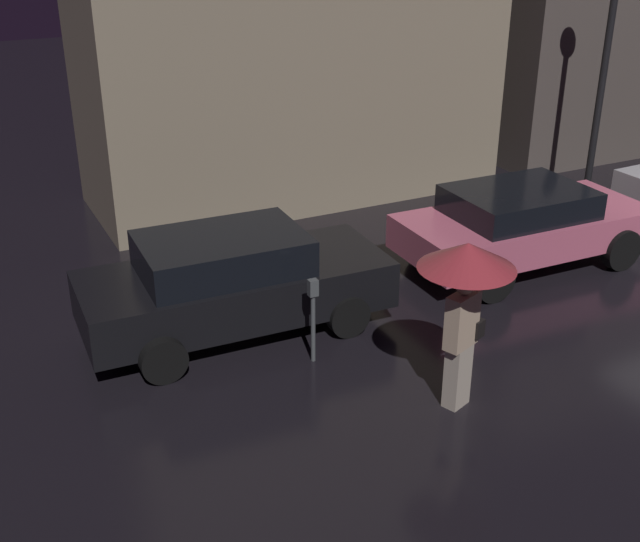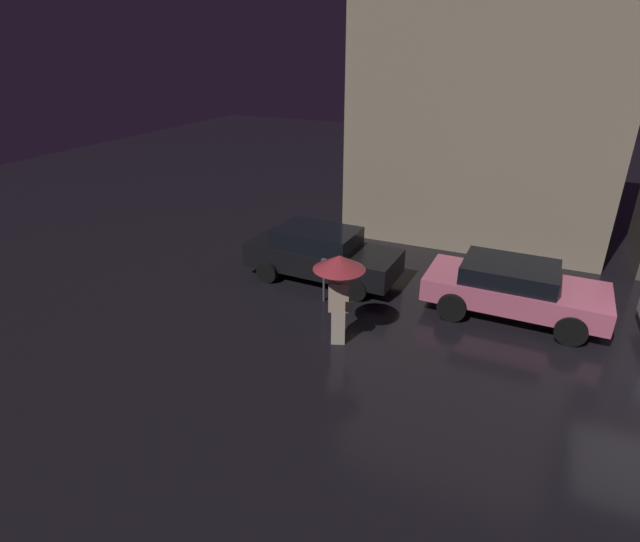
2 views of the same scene
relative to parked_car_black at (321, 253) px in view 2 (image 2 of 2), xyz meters
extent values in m
cube|color=gray|center=(3.24, 5.00, 4.50)|extent=(8.03, 3.00, 10.52)
cube|color=black|center=(0.04, 0.00, -0.12)|extent=(4.28, 1.82, 0.66)
cube|color=black|center=(-0.13, 0.00, 0.45)|extent=(2.25, 1.55, 0.49)
cylinder|color=black|center=(1.35, 0.83, -0.45)|extent=(0.60, 0.22, 0.60)
cylinder|color=black|center=(1.35, -0.83, -0.45)|extent=(0.60, 0.22, 0.60)
cylinder|color=black|center=(-1.27, 0.83, -0.45)|extent=(0.60, 0.22, 0.60)
cylinder|color=black|center=(-1.27, -0.83, -0.45)|extent=(0.60, 0.22, 0.60)
cube|color=#DB6684|center=(5.08, 0.02, -0.13)|extent=(4.20, 1.88, 0.55)
cube|color=black|center=(4.92, 0.02, 0.36)|extent=(2.20, 1.63, 0.42)
cylinder|color=black|center=(6.37, 0.92, -0.41)|extent=(0.69, 0.22, 0.69)
cylinder|color=black|center=(6.37, -0.88, -0.41)|extent=(0.69, 0.22, 0.69)
cylinder|color=black|center=(3.79, 0.92, -0.41)|extent=(0.69, 0.22, 0.69)
cylinder|color=black|center=(3.79, -0.88, -0.41)|extent=(0.69, 0.22, 0.69)
cube|color=beige|center=(1.70, -2.90, -0.35)|extent=(0.35, 0.29, 0.81)
cube|color=#D1B293|center=(1.70, -2.90, 0.39)|extent=(0.48, 0.34, 0.67)
sphere|color=tan|center=(1.70, -2.90, 0.83)|extent=(0.22, 0.22, 0.22)
cylinder|color=black|center=(1.70, -2.90, 0.65)|extent=(0.02, 0.02, 0.79)
cone|color=#B2333D|center=(1.70, -2.90, 1.19)|extent=(1.11, 1.11, 0.30)
cube|color=black|center=(1.94, -2.90, 0.22)|extent=(0.18, 0.15, 0.22)
cylinder|color=#4C5154|center=(0.62, -1.23, -0.28)|extent=(0.06, 0.06, 0.95)
cube|color=#4C5154|center=(0.62, -1.23, 0.31)|extent=(0.12, 0.10, 0.22)
camera|label=1|loc=(-3.36, -9.38, 4.74)|focal=45.00mm
camera|label=2|loc=(5.20, -11.67, 5.33)|focal=28.00mm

